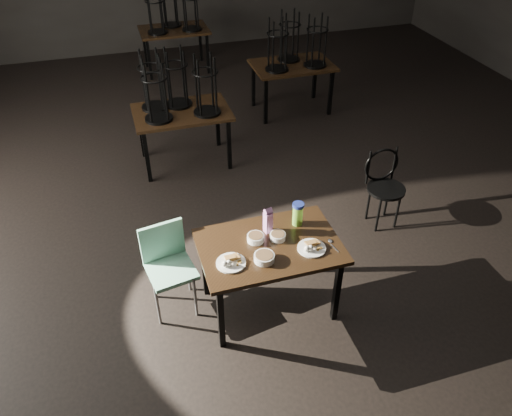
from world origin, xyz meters
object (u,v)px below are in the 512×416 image
object	(u,v)px
main_table	(269,252)
bentwood_chair	(384,182)
water_bottle	(298,214)
school_chair	(168,261)
juice_carton	(268,221)

from	to	relation	value
main_table	bentwood_chair	world-z (taller)	bentwood_chair
water_bottle	bentwood_chair	size ratio (longest dim) A/B	0.26
main_table	school_chair	bearing A→B (deg)	160.28
water_bottle	juice_carton	bearing A→B (deg)	-174.95
main_table	juice_carton	xyz separation A→B (m)	(0.04, 0.17, 0.20)
water_bottle	bentwood_chair	distance (m)	1.48
juice_carton	bentwood_chair	xyz separation A→B (m)	(1.55, 0.70, -0.35)
juice_carton	bentwood_chair	distance (m)	1.74
juice_carton	water_bottle	distance (m)	0.28
juice_carton	school_chair	world-z (taller)	juice_carton
juice_carton	bentwood_chair	bearing A→B (deg)	24.22
main_table	water_bottle	bearing A→B (deg)	31.21
main_table	juice_carton	size ratio (longest dim) A/B	4.68
main_table	water_bottle	world-z (taller)	water_bottle
main_table	juice_carton	bearing A→B (deg)	77.16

